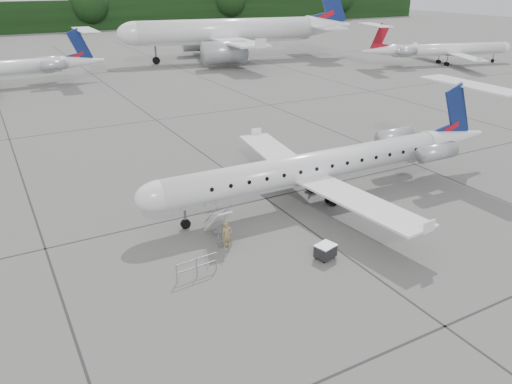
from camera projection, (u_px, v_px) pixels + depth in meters
ground at (370, 212)px, 31.82m from camera, size 320.00×320.00×0.00m
treeline at (50, 17)px, 134.67m from camera, size 260.00×4.00×8.00m
main_regional_jet at (311, 153)px, 32.15m from camera, size 26.46×19.35×6.67m
airstair at (218, 222)px, 28.17m from camera, size 0.90×2.21×2.09m
passenger at (227, 235)px, 27.25m from camera, size 0.65×0.49×1.62m
safety_railing at (197, 268)px, 24.81m from camera, size 2.20×0.26×1.00m
baggage_cart at (325, 251)px, 26.42m from camera, size 1.17×1.04×0.87m
bg_narrowbody at (226, 19)px, 86.64m from camera, size 44.19×35.18×14.28m
bg_regional_right at (450, 44)px, 84.32m from camera, size 30.55×25.44×6.92m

